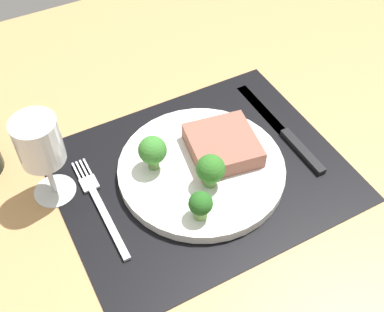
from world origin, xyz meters
TOP-DOWN VIEW (x-y plane):
  - ground_plane at (0.00, 0.00)cm, footprint 140.00×110.00cm
  - placemat at (0.00, 0.00)cm, footprint 42.06×34.03cm
  - plate at (0.00, 0.00)cm, footprint 24.95×24.95cm
  - steak at (4.18, 1.02)cm, footprint 11.33×11.45cm
  - broccoli_near_steak at (-6.31, 3.17)cm, footprint 4.17×4.17cm
  - broccoli_back_left at (-0.54, -3.50)cm, footprint 4.14×4.14cm
  - broccoli_center at (-4.46, -7.75)cm, footprint 3.32×3.32cm
  - fork at (-15.70, 1.42)cm, footprint 2.40×19.20cm
  - knife at (15.86, 0.53)cm, footprint 1.80×23.00cm
  - wine_glass at (-20.51, 7.22)cm, footprint 6.14×6.14cm

SIDE VIEW (x-z plane):
  - ground_plane at x=0.00cm, z-range -3.00..0.00cm
  - placemat at x=0.00cm, z-range 0.00..0.30cm
  - fork at x=-15.70cm, z-range 0.30..0.80cm
  - knife at x=15.86cm, z-range 0.20..1.00cm
  - plate at x=0.00cm, z-range 0.30..1.90cm
  - steak at x=4.18cm, z-range 1.90..4.69cm
  - broccoli_center at x=-4.46cm, z-range 2.22..6.72cm
  - broccoli_back_left at x=-0.54cm, z-range 2.32..7.67cm
  - broccoli_near_steak at x=-6.31cm, z-range 2.52..8.27cm
  - wine_glass at x=-20.51cm, z-range 2.71..16.92cm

